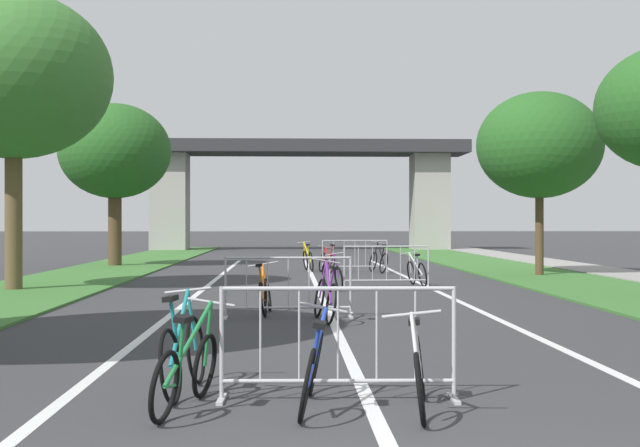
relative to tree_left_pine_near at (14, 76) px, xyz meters
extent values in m
cube|color=#386B2D|center=(0.45, 6.56, -5.08)|extent=(3.44, 55.58, 0.05)
cube|color=#386B2D|center=(14.07, 6.56, -5.08)|extent=(3.44, 55.58, 0.05)
cube|color=gray|center=(16.83, 6.56, -5.07)|extent=(2.06, 55.58, 0.08)
cube|color=silver|center=(7.26, -0.10, -5.10)|extent=(0.14, 32.15, 0.01)
cube|color=silver|center=(10.06, -0.10, -5.10)|extent=(0.14, 32.15, 0.01)
cube|color=silver|center=(4.46, -0.10, -5.10)|extent=(0.14, 32.15, 0.01)
cube|color=#2D2D30|center=(7.26, 29.75, 0.90)|extent=(19.46, 3.94, 0.73)
cube|color=#9E9B93|center=(-0.37, 29.75, -2.29)|extent=(2.09, 2.40, 5.65)
cube|color=#9E9B93|center=(14.90, 29.75, -2.29)|extent=(2.09, 2.40, 5.65)
cylinder|color=brown|center=(0.00, 0.00, -3.42)|extent=(0.41, 0.41, 3.39)
ellipsoid|color=#38702D|center=(0.00, 0.00, 0.02)|extent=(4.65, 4.65, 3.96)
cylinder|color=#4C3823|center=(0.13, 11.29, -3.74)|extent=(0.49, 0.49, 2.73)
ellipsoid|color=#23561E|center=(0.13, 11.29, -0.83)|extent=(4.12, 4.12, 3.50)
cylinder|color=#4C3823|center=(14.13, 5.00, -3.83)|extent=(0.25, 0.25, 2.55)
ellipsoid|color=#23561E|center=(14.13, 5.00, -1.14)|extent=(3.79, 3.79, 3.22)
cylinder|color=#ADADB2|center=(5.92, -12.77, -4.58)|extent=(0.04, 0.04, 1.05)
cube|color=#ADADB2|center=(5.92, -12.77, -5.09)|extent=(0.07, 0.44, 0.03)
cylinder|color=#ADADB2|center=(8.05, -12.83, -4.58)|extent=(0.04, 0.04, 1.05)
cube|color=#ADADB2|center=(8.05, -12.83, -5.09)|extent=(0.07, 0.44, 0.03)
cylinder|color=#ADADB2|center=(6.99, -12.80, -4.08)|extent=(2.14, 0.10, 0.04)
cylinder|color=#ADADB2|center=(6.99, -12.80, -4.93)|extent=(2.14, 0.10, 0.04)
cylinder|color=#ADADB2|center=(6.27, -12.78, -4.49)|extent=(0.02, 0.02, 0.87)
cylinder|color=#ADADB2|center=(6.63, -12.79, -4.49)|extent=(0.02, 0.02, 0.87)
cylinder|color=#ADADB2|center=(6.99, -12.80, -4.49)|extent=(0.02, 0.02, 0.87)
cylinder|color=#ADADB2|center=(7.34, -12.81, -4.49)|extent=(0.02, 0.02, 0.87)
cylinder|color=#ADADB2|center=(7.70, -12.82, -4.49)|extent=(0.02, 0.02, 0.87)
cylinder|color=#ADADB2|center=(5.47, -6.03, -4.58)|extent=(0.04, 0.04, 1.05)
cube|color=#ADADB2|center=(5.47, -6.03, -5.09)|extent=(0.07, 0.44, 0.03)
cylinder|color=#ADADB2|center=(7.60, -5.98, -4.58)|extent=(0.04, 0.04, 1.05)
cube|color=#ADADB2|center=(7.60, -5.98, -5.09)|extent=(0.07, 0.44, 0.03)
cylinder|color=#ADADB2|center=(6.53, -6.00, -4.08)|extent=(2.14, 0.10, 0.04)
cylinder|color=#ADADB2|center=(6.53, -6.00, -4.93)|extent=(2.14, 0.10, 0.04)
cylinder|color=#ADADB2|center=(5.82, -6.02, -4.49)|extent=(0.02, 0.02, 0.87)
cylinder|color=#ADADB2|center=(6.18, -6.01, -4.49)|extent=(0.02, 0.02, 0.87)
cylinder|color=#ADADB2|center=(6.53, -6.00, -4.49)|extent=(0.02, 0.02, 0.87)
cylinder|color=#ADADB2|center=(6.89, -6.00, -4.49)|extent=(0.02, 0.02, 0.87)
cylinder|color=#ADADB2|center=(7.24, -5.99, -4.49)|extent=(0.02, 0.02, 0.87)
cylinder|color=#ADADB2|center=(7.94, 0.73, -4.58)|extent=(0.04, 0.04, 1.05)
cube|color=#ADADB2|center=(7.94, 0.73, -5.09)|extent=(0.08, 0.44, 0.03)
cylinder|color=#ADADB2|center=(10.07, 0.85, -4.58)|extent=(0.04, 0.04, 1.05)
cube|color=#ADADB2|center=(10.07, 0.85, -5.09)|extent=(0.08, 0.44, 0.03)
cylinder|color=#ADADB2|center=(9.00, 0.79, -4.08)|extent=(2.14, 0.16, 0.04)
cylinder|color=#ADADB2|center=(9.00, 0.79, -4.93)|extent=(2.14, 0.16, 0.04)
cylinder|color=#ADADB2|center=(8.29, 0.75, -4.49)|extent=(0.02, 0.02, 0.87)
cylinder|color=#ADADB2|center=(8.65, 0.77, -4.49)|extent=(0.02, 0.02, 0.87)
cylinder|color=#ADADB2|center=(9.00, 0.79, -4.49)|extent=(0.02, 0.02, 0.87)
cylinder|color=#ADADB2|center=(9.36, 0.81, -4.49)|extent=(0.02, 0.02, 0.87)
cylinder|color=#ADADB2|center=(9.71, 0.83, -4.49)|extent=(0.02, 0.02, 0.87)
cylinder|color=#ADADB2|center=(7.67, 7.57, -4.58)|extent=(0.04, 0.04, 1.05)
cube|color=#ADADB2|center=(7.67, 7.57, -5.09)|extent=(0.07, 0.44, 0.03)
cylinder|color=#ADADB2|center=(9.81, 7.61, -4.58)|extent=(0.04, 0.04, 1.05)
cube|color=#ADADB2|center=(9.81, 7.61, -5.09)|extent=(0.07, 0.44, 0.03)
cylinder|color=#ADADB2|center=(8.74, 7.59, -4.08)|extent=(2.14, 0.08, 0.04)
cylinder|color=#ADADB2|center=(8.74, 7.59, -4.93)|extent=(2.14, 0.08, 0.04)
cylinder|color=#ADADB2|center=(8.03, 7.58, -4.49)|extent=(0.02, 0.02, 0.87)
cylinder|color=#ADADB2|center=(8.38, 7.58, -4.49)|extent=(0.02, 0.02, 0.87)
cylinder|color=#ADADB2|center=(8.74, 7.59, -4.49)|extent=(0.02, 0.02, 0.87)
cylinder|color=#ADADB2|center=(9.10, 7.59, -4.49)|extent=(0.02, 0.02, 0.87)
cylinder|color=#ADADB2|center=(9.45, 7.60, -4.49)|extent=(0.02, 0.02, 0.87)
torus|color=black|center=(7.48, 0.74, -4.80)|extent=(0.27, 0.63, 0.61)
torus|color=black|center=(7.73, -0.30, -4.80)|extent=(0.27, 0.63, 0.61)
cylinder|color=#662884|center=(7.56, 0.23, -4.51)|extent=(0.20, 1.04, 0.61)
cylinder|color=#662884|center=(7.53, 0.43, -4.60)|extent=(0.14, 0.10, 0.51)
cylinder|color=#662884|center=(7.53, 0.57, -4.83)|extent=(0.11, 0.34, 0.07)
cylinder|color=#662884|center=(7.68, -0.29, -4.51)|extent=(0.13, 0.07, 0.58)
cube|color=black|center=(7.48, 0.46, -4.35)|extent=(0.16, 0.26, 0.06)
cylinder|color=#99999E|center=(7.64, -0.27, -4.23)|extent=(0.47, 0.14, 0.10)
torus|color=black|center=(9.91, 0.77, -4.80)|extent=(0.23, 0.64, 0.63)
torus|color=black|center=(9.76, 1.72, -4.80)|extent=(0.23, 0.64, 0.63)
cylinder|color=#B7B7BC|center=(9.80, 1.21, -4.53)|extent=(0.26, 0.92, 0.56)
cylinder|color=#B7B7BC|center=(9.83, 1.03, -4.57)|extent=(0.12, 0.13, 0.55)
cylinder|color=#B7B7BC|center=(9.89, 0.92, -4.82)|extent=(0.07, 0.31, 0.07)
cylinder|color=#B7B7BC|center=(9.73, 1.69, -4.53)|extent=(0.11, 0.11, 0.53)
cube|color=black|center=(9.80, 0.99, -4.30)|extent=(0.14, 0.25, 0.06)
cylinder|color=#99999E|center=(9.69, 1.66, -4.27)|extent=(0.43, 0.09, 0.09)
torus|color=black|center=(7.75, -12.78, -4.81)|extent=(0.20, 0.61, 0.60)
torus|color=black|center=(7.58, -13.83, -4.81)|extent=(0.20, 0.61, 0.60)
cylinder|color=silver|center=(7.63, -13.27, -4.51)|extent=(0.26, 1.02, 0.63)
cylinder|color=silver|center=(7.68, -13.07, -4.60)|extent=(0.09, 0.13, 0.50)
cylinder|color=silver|center=(7.72, -12.95, -4.83)|extent=(0.07, 0.34, 0.07)
cylinder|color=silver|center=(7.55, -13.80, -4.51)|extent=(0.10, 0.10, 0.60)
cube|color=black|center=(7.65, -13.03, -4.36)|extent=(0.14, 0.25, 0.06)
cylinder|color=#99999E|center=(7.52, -13.77, -4.21)|extent=(0.48, 0.10, 0.08)
torus|color=black|center=(5.48, -12.94, -4.76)|extent=(0.19, 0.70, 0.69)
torus|color=black|center=(5.59, -11.92, -4.76)|extent=(0.19, 0.70, 0.69)
cylinder|color=#197A7F|center=(5.50, -12.45, -4.46)|extent=(0.08, 1.00, 0.64)
cylinder|color=#197A7F|center=(5.48, -12.64, -4.50)|extent=(0.13, 0.11, 0.64)
cylinder|color=#197A7F|center=(5.50, -12.78, -4.79)|extent=(0.07, 0.33, 0.08)
cylinder|color=#197A7F|center=(5.55, -11.94, -4.46)|extent=(0.12, 0.09, 0.61)
cube|color=black|center=(5.44, -12.68, -4.18)|extent=(0.13, 0.25, 0.06)
cylinder|color=#99999E|center=(5.52, -11.96, -4.16)|extent=(0.48, 0.08, 0.08)
torus|color=black|center=(9.58, 6.56, -4.77)|extent=(0.33, 0.69, 0.66)
torus|color=black|center=(9.34, 7.58, -4.77)|extent=(0.33, 0.69, 0.66)
cylinder|color=black|center=(9.53, 7.06, -4.45)|extent=(0.13, 1.03, 0.67)
cylinder|color=black|center=(9.56, 6.86, -4.52)|extent=(0.19, 0.09, 0.62)
cylinder|color=black|center=(9.54, 6.72, -4.80)|extent=(0.11, 0.34, 0.08)
cylinder|color=black|center=(9.42, 7.57, -4.45)|extent=(0.18, 0.05, 0.65)
cube|color=black|center=(9.64, 6.84, -4.21)|extent=(0.16, 0.26, 0.07)
cylinder|color=#99999E|center=(9.49, 7.57, -4.14)|extent=(0.51, 0.14, 0.14)
torus|color=black|center=(6.68, -13.70, -4.80)|extent=(0.21, 0.63, 0.62)
torus|color=black|center=(6.79, -12.62, -4.80)|extent=(0.21, 0.63, 0.62)
cylinder|color=#1E389E|center=(6.78, -13.19, -4.53)|extent=(0.24, 1.05, 0.56)
cylinder|color=#1E389E|center=(6.75, -13.40, -4.59)|extent=(0.14, 0.14, 0.52)
cylinder|color=#1E389E|center=(6.69, -13.53, -4.82)|extent=(0.05, 0.35, 0.07)
cylinder|color=#1E389E|center=(6.83, -12.65, -4.53)|extent=(0.14, 0.10, 0.53)
cube|color=black|center=(6.79, -13.44, -4.33)|extent=(0.13, 0.25, 0.07)
cylinder|color=#99999E|center=(6.88, -12.67, -4.27)|extent=(0.51, 0.08, 0.12)
torus|color=black|center=(6.09, -5.91, -4.80)|extent=(0.18, 0.63, 0.62)
torus|color=black|center=(6.16, -4.93, -4.80)|extent=(0.18, 0.63, 0.62)
cylinder|color=orange|center=(6.08, -5.44, -4.52)|extent=(0.07, 0.96, 0.60)
cylinder|color=orange|center=(6.07, -5.63, -4.53)|extent=(0.15, 0.11, 0.63)
cylinder|color=orange|center=(6.11, -5.75, -4.82)|extent=(0.06, 0.32, 0.07)
cylinder|color=orange|center=(6.11, -4.95, -4.52)|extent=(0.13, 0.09, 0.57)
cube|color=black|center=(6.02, -5.66, -4.22)|extent=(0.12, 0.25, 0.06)
cylinder|color=#99999E|center=(6.07, -4.97, -4.24)|extent=(0.56, 0.06, 0.11)
torus|color=black|center=(7.91, 6.53, -4.79)|extent=(0.32, 0.67, 0.64)
torus|color=black|center=(7.66, 7.51, -4.79)|extent=(0.32, 0.67, 0.64)
cylinder|color=red|center=(7.83, 7.01, -4.54)|extent=(0.19, 0.98, 0.53)
cylinder|color=red|center=(7.88, 6.82, -4.52)|extent=(0.18, 0.08, 0.64)
cylinder|color=red|center=(7.86, 6.69, -4.81)|extent=(0.12, 0.32, 0.08)
cylinder|color=red|center=(7.71, 7.50, -4.54)|extent=(0.14, 0.06, 0.50)
cube|color=black|center=(7.95, 6.80, -4.20)|extent=(0.16, 0.26, 0.07)
cylinder|color=#99999E|center=(7.76, 7.49, -4.29)|extent=(0.48, 0.15, 0.12)
torus|color=black|center=(5.53, -13.68, -4.80)|extent=(0.25, 0.62, 0.61)
torus|color=black|center=(5.75, -12.65, -4.80)|extent=(0.25, 0.62, 0.61)
cylinder|color=#1E7238|center=(5.67, -13.20, -4.51)|extent=(0.34, 0.99, 0.63)
cylinder|color=#1E7238|center=(5.62, -13.39, -4.56)|extent=(0.11, 0.14, 0.58)
cylinder|color=#1E7238|center=(5.56, -13.51, -4.83)|extent=(0.09, 0.34, 0.07)
cylinder|color=#1E7238|center=(5.79, -12.69, -4.51)|extent=(0.11, 0.11, 0.60)
cube|color=black|center=(5.65, -13.44, -4.28)|extent=(0.15, 0.26, 0.06)
cylinder|color=#99999E|center=(5.82, -12.72, -4.21)|extent=(0.45, 0.12, 0.09)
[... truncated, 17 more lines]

